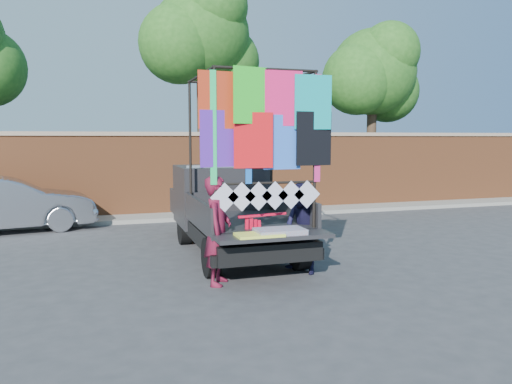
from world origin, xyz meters
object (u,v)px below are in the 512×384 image
object	(u,v)px
pickup_truck	(226,207)
sedan	(5,204)
man	(304,228)
woman	(218,231)

from	to	relation	value
pickup_truck	sedan	size ratio (longest dim) A/B	1.29
sedan	man	bearing A→B (deg)	-145.52
pickup_truck	man	size ratio (longest dim) A/B	3.43
pickup_truck	man	distance (m)	2.59
man	sedan	bearing A→B (deg)	-161.36
sedan	man	distance (m)	8.32
pickup_truck	sedan	bearing A→B (deg)	145.14
sedan	woman	bearing A→B (deg)	-155.66
pickup_truck	sedan	xyz separation A→B (m)	(-5.00, 3.48, -0.17)
sedan	man	xyz separation A→B (m)	(5.82, -5.94, 0.10)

